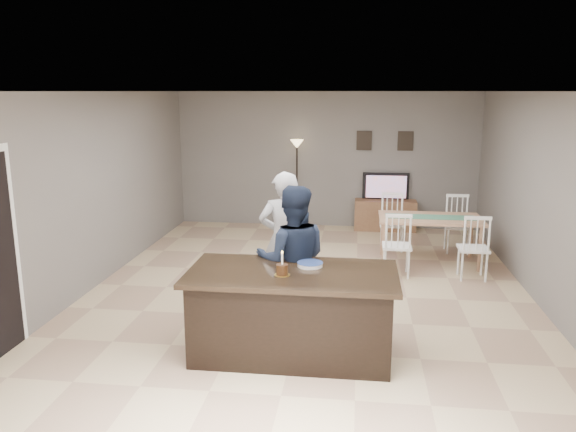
# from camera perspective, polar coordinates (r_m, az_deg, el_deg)

# --- Properties ---
(floor) EXTENTS (8.00, 8.00, 0.00)m
(floor) POSITION_cam_1_polar(r_m,az_deg,el_deg) (7.75, 1.99, -7.85)
(floor) COLOR tan
(floor) RESTS_ON ground
(room_shell) EXTENTS (8.00, 8.00, 8.00)m
(room_shell) POSITION_cam_1_polar(r_m,az_deg,el_deg) (7.33, 2.09, 4.53)
(room_shell) COLOR slate
(room_shell) RESTS_ON floor
(kitchen_island) EXTENTS (2.15, 1.10, 0.90)m
(kitchen_island) POSITION_cam_1_polar(r_m,az_deg,el_deg) (5.92, 0.43, -9.77)
(kitchen_island) COLOR black
(kitchen_island) RESTS_ON floor
(tv_console) EXTENTS (1.20, 0.40, 0.60)m
(tv_console) POSITION_cam_1_polar(r_m,az_deg,el_deg) (11.28, 9.82, 0.09)
(tv_console) COLOR brown
(tv_console) RESTS_ON floor
(television) EXTENTS (0.91, 0.12, 0.53)m
(television) POSITION_cam_1_polar(r_m,az_deg,el_deg) (11.24, 9.92, 2.97)
(television) COLOR black
(television) RESTS_ON tv_console
(tv_screen_glow) EXTENTS (0.78, 0.00, 0.78)m
(tv_screen_glow) POSITION_cam_1_polar(r_m,az_deg,el_deg) (11.16, 9.94, 2.94)
(tv_screen_glow) COLOR #DC5418
(tv_screen_glow) RESTS_ON tv_console
(picture_frames) EXTENTS (1.10, 0.02, 0.38)m
(picture_frames) POSITION_cam_1_polar(r_m,az_deg,el_deg) (11.26, 9.80, 7.54)
(picture_frames) COLOR black
(picture_frames) RESTS_ON room_shell
(woman) EXTENTS (0.71, 0.55, 1.74)m
(woman) POSITION_cam_1_polar(r_m,az_deg,el_deg) (7.08, -0.40, -2.42)
(woman) COLOR #B1B1B5
(woman) RESTS_ON floor
(man) EXTENTS (0.89, 0.73, 1.70)m
(man) POSITION_cam_1_polar(r_m,az_deg,el_deg) (6.30, 0.46, -4.51)
(man) COLOR #182136
(man) RESTS_ON floor
(birthday_cake) EXTENTS (0.16, 0.16, 0.25)m
(birthday_cake) POSITION_cam_1_polar(r_m,az_deg,el_deg) (5.64, -0.60, -5.44)
(birthday_cake) COLOR gold
(birthday_cake) RESTS_ON kitchen_island
(plate_stack) EXTENTS (0.27, 0.27, 0.04)m
(plate_stack) POSITION_cam_1_polar(r_m,az_deg,el_deg) (5.93, 2.25, -4.93)
(plate_stack) COLOR white
(plate_stack) RESTS_ON kitchen_island
(dining_table) EXTENTS (1.61, 1.81, 0.98)m
(dining_table) POSITION_cam_1_polar(r_m,az_deg,el_deg) (9.19, 14.21, -0.90)
(dining_table) COLOR #AB7D5D
(dining_table) RESTS_ON floor
(floor_lamp) EXTENTS (0.27, 0.27, 1.77)m
(floor_lamp) POSITION_cam_1_polar(r_m,az_deg,el_deg) (11.13, 0.91, 5.72)
(floor_lamp) COLOR black
(floor_lamp) RESTS_ON floor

